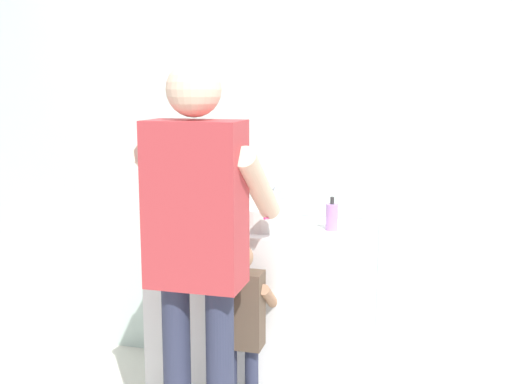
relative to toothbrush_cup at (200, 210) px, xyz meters
The scene contains 8 objects.
back_wall 0.62m from the toothbrush_cup, 37.80° to the left, with size 4.40×0.08×2.70m.
vanity_cabinet 0.61m from the toothbrush_cup, ahead, with size 1.10×0.54×0.88m, color white.
sink_basin 0.36m from the toothbrush_cup, ahead, with size 0.35×0.35×0.11m.
faucet 0.39m from the toothbrush_cup, 23.05° to the left, with size 0.18×0.14×0.18m.
toothbrush_cup is the anchor object (origin of this frame).
soap_bottle 0.71m from the toothbrush_cup, ahead, with size 0.06×0.06×0.17m.
child_toddler 0.70m from the toothbrush_cup, 50.97° to the right, with size 0.27×0.27×0.88m.
adult_parent 0.75m from the toothbrush_cup, 70.19° to the right, with size 0.52×0.55×1.67m.
Camera 1 is at (0.77, -2.65, 1.58)m, focal length 43.36 mm.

